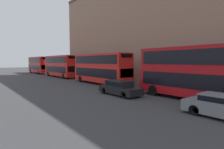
# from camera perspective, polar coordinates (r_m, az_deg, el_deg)

# --- Properties ---
(bus_leading) EXTENTS (2.59, 10.87, 4.51)m
(bus_leading) POSITION_cam_1_polar(r_m,az_deg,el_deg) (16.03, 26.98, 1.02)
(bus_leading) COLOR #A80F14
(bus_leading) RESTS_ON ground
(bus_second_in_queue) EXTENTS (2.59, 10.77, 4.31)m
(bus_second_in_queue) POSITION_cam_1_polar(r_m,az_deg,el_deg) (25.08, -3.69, 2.33)
(bus_second_in_queue) COLOR red
(bus_second_in_queue) RESTS_ON ground
(bus_third_in_queue) EXTENTS (2.59, 11.07, 4.37)m
(bus_third_in_queue) POSITION_cam_1_polar(r_m,az_deg,el_deg) (37.35, -16.41, 2.89)
(bus_third_in_queue) COLOR red
(bus_third_in_queue) RESTS_ON ground
(bus_trailing) EXTENTS (2.59, 10.64, 4.38)m
(bus_trailing) POSITION_cam_1_polar(r_m,az_deg,el_deg) (50.77, -22.77, 3.09)
(bus_trailing) COLOR red
(bus_trailing) RESTS_ON ground
(car_hatchback) EXTENTS (1.82, 4.52, 1.40)m
(car_hatchback) POSITION_cam_1_polar(r_m,az_deg,el_deg) (17.04, 2.47, -4.20)
(car_hatchback) COLOR black
(car_hatchback) RESTS_ON ground
(pedestrian) EXTENTS (0.36, 0.36, 1.81)m
(pedestrian) POSITION_cam_1_polar(r_m,az_deg,el_deg) (52.51, -20.45, 1.47)
(pedestrian) COLOR #334C6B
(pedestrian) RESTS_ON ground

